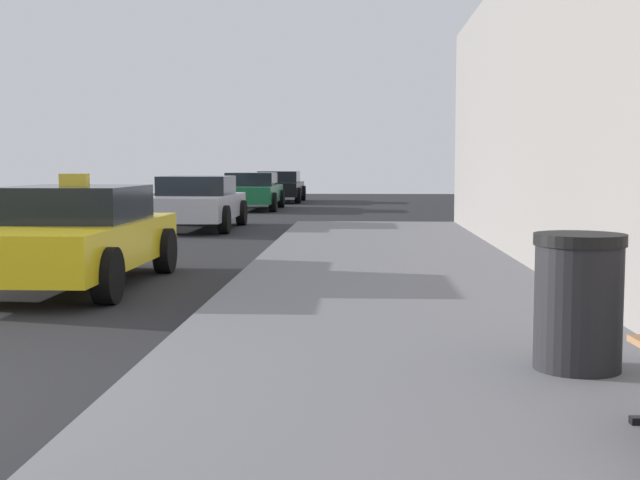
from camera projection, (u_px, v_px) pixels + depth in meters
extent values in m
cube|color=slate|center=(435.00, 422.00, 4.82)|extent=(4.00, 32.00, 0.15)
cylinder|color=black|center=(578.00, 308.00, 5.73)|extent=(0.59, 0.59, 0.85)
cylinder|color=black|center=(580.00, 240.00, 5.69)|extent=(0.62, 0.62, 0.08)
cube|color=yellow|center=(70.00, 244.00, 10.69)|extent=(1.78, 4.27, 0.55)
cube|color=black|center=(75.00, 204.00, 10.86)|extent=(1.57, 1.92, 0.45)
cube|color=yellow|center=(74.00, 180.00, 10.83)|extent=(0.36, 0.14, 0.16)
cylinder|color=black|center=(108.00, 276.00, 9.31)|extent=(0.22, 0.64, 0.64)
cylinder|color=black|center=(165.00, 251.00, 12.03)|extent=(0.22, 0.64, 0.64)
cylinder|color=black|center=(42.00, 250.00, 12.11)|extent=(0.22, 0.64, 0.64)
cube|color=#B7B7BF|center=(196.00, 206.00, 20.19)|extent=(1.82, 4.28, 0.55)
cube|color=black|center=(197.00, 185.00, 20.36)|extent=(1.61, 1.93, 0.45)
cylinder|color=black|center=(224.00, 220.00, 18.80)|extent=(0.22, 0.64, 0.64)
cylinder|color=black|center=(144.00, 219.00, 18.89)|extent=(0.22, 0.64, 0.64)
cylinder|color=black|center=(242.00, 213.00, 21.53)|extent=(0.22, 0.64, 0.64)
cylinder|color=black|center=(171.00, 212.00, 21.62)|extent=(0.22, 0.64, 0.64)
cube|color=#196638|center=(251.00, 194.00, 28.98)|extent=(1.81, 4.38, 0.55)
cube|color=black|center=(252.00, 179.00, 29.15)|extent=(1.59, 1.97, 0.45)
cylinder|color=black|center=(273.00, 202.00, 27.56)|extent=(0.22, 0.64, 0.64)
cylinder|color=black|center=(218.00, 202.00, 27.65)|extent=(0.22, 0.64, 0.64)
cylinder|color=black|center=(281.00, 199.00, 30.35)|extent=(0.22, 0.64, 0.64)
cylinder|color=black|center=(231.00, 199.00, 30.44)|extent=(0.22, 0.64, 0.64)
cube|color=black|center=(279.00, 189.00, 34.98)|extent=(1.83, 4.43, 0.55)
cube|color=black|center=(279.00, 177.00, 35.16)|extent=(1.61, 2.00, 0.45)
cylinder|color=black|center=(298.00, 195.00, 33.55)|extent=(0.22, 0.64, 0.64)
cylinder|color=black|center=(252.00, 195.00, 33.64)|extent=(0.22, 0.64, 0.64)
cylinder|color=black|center=(303.00, 193.00, 36.37)|extent=(0.22, 0.64, 0.64)
cylinder|color=black|center=(261.00, 193.00, 36.46)|extent=(0.22, 0.64, 0.64)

